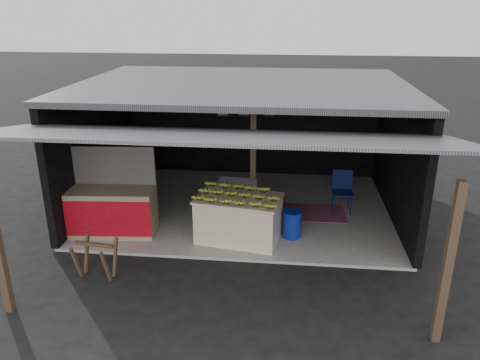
# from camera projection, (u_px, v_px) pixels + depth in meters

# --- Properties ---
(ground) EXTENTS (80.00, 80.00, 0.00)m
(ground) POSITION_uv_depth(u_px,v_px,m) (229.00, 261.00, 8.97)
(ground) COLOR black
(ground) RESTS_ON ground
(concrete_slab) EXTENTS (7.00, 5.00, 0.06)m
(concrete_slab) POSITION_uv_depth(u_px,v_px,m) (242.00, 207.00, 11.29)
(concrete_slab) COLOR gray
(concrete_slab) RESTS_ON ground
(shophouse) EXTENTS (7.40, 7.29, 3.02)m
(shophouse) POSITION_uv_depth(u_px,v_px,m) (244.00, 120.00, 10.85)
(shophouse) COLOR black
(shophouse) RESTS_ON ground
(banana_table) EXTENTS (1.84, 1.30, 0.93)m
(banana_table) POSITION_uv_depth(u_px,v_px,m) (239.00, 218.00, 9.54)
(banana_table) COLOR silver
(banana_table) RESTS_ON concrete_slab
(banana_pile) EXTENTS (1.70, 1.19, 0.18)m
(banana_pile) POSITION_uv_depth(u_px,v_px,m) (239.00, 193.00, 9.34)
(banana_pile) COLOR gold
(banana_pile) RESTS_ON banana_table
(white_crate) EXTENTS (0.89, 0.65, 0.92)m
(white_crate) POSITION_uv_depth(u_px,v_px,m) (236.00, 201.00, 10.38)
(white_crate) COLOR white
(white_crate) RESTS_ON concrete_slab
(neighbor_stall) EXTENTS (1.81, 0.93, 1.81)m
(neighbor_stall) POSITION_uv_depth(u_px,v_px,m) (113.00, 209.00, 9.80)
(neighbor_stall) COLOR #998466
(neighbor_stall) RESTS_ON concrete_slab
(green_signboard) EXTENTS (0.53, 0.16, 0.80)m
(green_signboard) POSITION_uv_depth(u_px,v_px,m) (77.00, 221.00, 9.58)
(green_signboard) COLOR black
(green_signboard) RESTS_ON concrete_slab
(sawhorse) EXTENTS (0.72, 0.68, 0.69)m
(sawhorse) POSITION_uv_depth(u_px,v_px,m) (96.00, 256.00, 8.29)
(sawhorse) COLOR #473223
(sawhorse) RESTS_ON ground
(water_barrel) EXTENTS (0.38, 0.38, 0.55)m
(water_barrel) POSITION_uv_depth(u_px,v_px,m) (292.00, 225.00, 9.70)
(water_barrel) COLOR navy
(water_barrel) RESTS_ON concrete_slab
(plastic_chair) EXTENTS (0.47, 0.47, 0.98)m
(plastic_chair) POSITION_uv_depth(u_px,v_px,m) (342.00, 187.00, 10.85)
(plastic_chair) COLOR #0A103C
(plastic_chair) RESTS_ON concrete_slab
(magenta_rug) EXTENTS (1.51, 1.01, 0.01)m
(magenta_rug) POSITION_uv_depth(u_px,v_px,m) (312.00, 213.00, 10.91)
(magenta_rug) COLOR maroon
(magenta_rug) RESTS_ON concrete_slab
(picture_frames) EXTENTS (1.62, 0.04, 0.46)m
(picture_frames) POSITION_uv_depth(u_px,v_px,m) (245.00, 109.00, 12.87)
(picture_frames) COLOR black
(picture_frames) RESTS_ON shophouse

